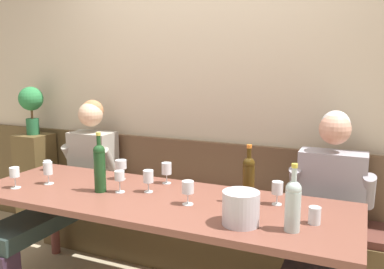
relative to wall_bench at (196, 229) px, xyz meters
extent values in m
cube|color=#C5B59A|center=(0.00, 0.26, 1.12)|extent=(6.80, 0.08, 2.80)
cube|color=brown|center=(0.00, 0.21, 0.19)|extent=(6.80, 0.03, 0.93)
cube|color=brown|center=(0.00, -0.02, -0.06)|extent=(2.70, 0.42, 0.44)
cube|color=brown|center=(0.00, -0.02, 0.18)|extent=(2.64, 0.39, 0.05)
cube|color=brown|center=(0.00, 0.17, 0.43)|extent=(2.70, 0.04, 0.45)
cube|color=brown|center=(0.00, -0.64, 0.44)|extent=(2.40, 0.79, 0.04)
cylinder|color=brown|center=(-1.13, -0.32, 0.07)|extent=(0.07, 0.07, 0.70)
cylinder|color=brown|center=(1.13, -0.32, 0.07)|extent=(0.07, 0.07, 0.70)
cube|color=#253430|center=(-0.94, -0.58, 0.15)|extent=(0.31, 1.03, 0.11)
cube|color=#9A978A|center=(-0.94, -0.02, 0.45)|extent=(0.37, 0.23, 0.49)
sphere|color=#D6AE8C|center=(-0.94, -0.03, 0.85)|extent=(0.20, 0.20, 0.20)
sphere|color=#A46E47|center=(-0.94, 0.00, 0.88)|extent=(0.19, 0.19, 0.19)
cylinder|color=#9A978A|center=(-1.14, -0.06, 0.47)|extent=(0.08, 0.20, 0.27)
cylinder|color=#9A978A|center=(-0.75, -0.06, 0.47)|extent=(0.08, 0.20, 0.27)
cube|color=gray|center=(0.98, -0.02, 0.46)|extent=(0.42, 0.20, 0.49)
sphere|color=tan|center=(0.98, -0.03, 0.85)|extent=(0.20, 0.20, 0.20)
sphere|color=beige|center=(0.98, 0.00, 0.88)|extent=(0.18, 0.18, 0.18)
cylinder|color=gray|center=(0.75, -0.06, 0.47)|extent=(0.08, 0.20, 0.27)
cylinder|color=gray|center=(1.20, -0.06, 0.47)|extent=(0.08, 0.20, 0.27)
cylinder|color=#BCB8BF|center=(0.60, -0.84, 0.54)|extent=(0.19, 0.19, 0.17)
cylinder|color=#3C290B|center=(0.55, -0.51, 0.57)|extent=(0.07, 0.07, 0.23)
sphere|color=#3C290B|center=(0.55, -0.51, 0.70)|extent=(0.07, 0.07, 0.07)
cylinder|color=#3C290B|center=(0.55, -0.51, 0.75)|extent=(0.03, 0.03, 0.08)
cylinder|color=orange|center=(0.55, -0.51, 0.80)|extent=(0.03, 0.03, 0.02)
cylinder|color=#1A411D|center=(-0.37, -0.69, 0.59)|extent=(0.07, 0.07, 0.26)
sphere|color=#1A411D|center=(-0.37, -0.69, 0.73)|extent=(0.07, 0.07, 0.07)
cylinder|color=#1A411D|center=(-0.37, -0.69, 0.78)|extent=(0.03, 0.03, 0.09)
cylinder|color=gold|center=(-0.37, -0.69, 0.83)|extent=(0.03, 0.03, 0.02)
cylinder|color=#ACC0BA|center=(0.86, -0.82, 0.56)|extent=(0.08, 0.08, 0.20)
sphere|color=#ACC0BA|center=(0.86, -0.82, 0.67)|extent=(0.08, 0.08, 0.08)
cylinder|color=#ACC0BA|center=(0.86, -0.82, 0.73)|extent=(0.03, 0.03, 0.10)
cylinder|color=gold|center=(0.86, -0.82, 0.79)|extent=(0.03, 0.03, 0.02)
cylinder|color=silver|center=(-0.80, -0.69, 0.46)|extent=(0.07, 0.07, 0.00)
cylinder|color=silver|center=(-0.80, -0.69, 0.49)|extent=(0.01, 0.01, 0.06)
cylinder|color=silver|center=(-0.80, -0.69, 0.57)|extent=(0.06, 0.06, 0.08)
cylinder|color=#F6D77E|center=(-0.80, -0.69, 0.54)|extent=(0.05, 0.05, 0.02)
cylinder|color=silver|center=(-0.93, -0.85, 0.46)|extent=(0.07, 0.07, 0.00)
cylinder|color=silver|center=(-0.93, -0.85, 0.50)|extent=(0.01, 0.01, 0.07)
cylinder|color=silver|center=(-0.93, -0.85, 0.57)|extent=(0.06, 0.06, 0.06)
cylinder|color=#EADD84|center=(-0.93, -0.85, 0.54)|extent=(0.06, 0.06, 0.02)
cylinder|color=silver|center=(0.24, -0.68, 0.46)|extent=(0.06, 0.06, 0.00)
cylinder|color=silver|center=(0.24, -0.68, 0.49)|extent=(0.01, 0.01, 0.07)
cylinder|color=silver|center=(0.24, -0.68, 0.56)|extent=(0.07, 0.07, 0.07)
cylinder|color=#F5D17D|center=(0.24, -0.68, 0.54)|extent=(0.06, 0.06, 0.03)
cylinder|color=silver|center=(-0.07, -0.36, 0.46)|extent=(0.06, 0.06, 0.00)
cylinder|color=silver|center=(-0.07, -0.36, 0.49)|extent=(0.01, 0.01, 0.06)
cylinder|color=silver|center=(-0.07, -0.36, 0.56)|extent=(0.07, 0.07, 0.08)
cylinder|color=#F1D484|center=(-0.07, -0.36, 0.53)|extent=(0.06, 0.06, 0.02)
cylinder|color=silver|center=(0.71, -0.47, 0.46)|extent=(0.06, 0.06, 0.00)
cylinder|color=silver|center=(0.71, -0.47, 0.49)|extent=(0.01, 0.01, 0.06)
cylinder|color=silver|center=(0.71, -0.47, 0.56)|extent=(0.07, 0.07, 0.07)
cylinder|color=silver|center=(-0.09, -0.57, 0.46)|extent=(0.06, 0.06, 0.00)
cylinder|color=silver|center=(-0.09, -0.57, 0.49)|extent=(0.01, 0.01, 0.06)
cylinder|color=silver|center=(-0.09, -0.57, 0.56)|extent=(0.07, 0.07, 0.08)
cylinder|color=#EFE48E|center=(-0.09, -0.57, 0.54)|extent=(0.06, 0.06, 0.03)
cylinder|color=silver|center=(-0.25, -0.65, 0.46)|extent=(0.06, 0.06, 0.00)
cylinder|color=silver|center=(-0.25, -0.65, 0.50)|extent=(0.01, 0.01, 0.08)
cylinder|color=silver|center=(-0.25, -0.65, 0.57)|extent=(0.06, 0.06, 0.06)
cylinder|color=#E7DF7B|center=(-0.25, -0.65, 0.55)|extent=(0.06, 0.06, 0.01)
cylinder|color=silver|center=(-0.41, -0.40, 0.46)|extent=(0.06, 0.06, 0.00)
cylinder|color=silver|center=(-0.41, -0.40, 0.50)|extent=(0.01, 0.01, 0.07)
cylinder|color=silver|center=(-0.41, -0.40, 0.57)|extent=(0.08, 0.08, 0.06)
cylinder|color=#F0D886|center=(-0.41, -0.40, 0.54)|extent=(0.07, 0.07, 0.01)
cylinder|color=silver|center=(-1.07, -0.41, 0.50)|extent=(0.06, 0.06, 0.08)
cylinder|color=silver|center=(0.95, -0.68, 0.50)|extent=(0.06, 0.06, 0.09)
cube|color=brown|center=(-1.65, 0.03, 0.17)|extent=(0.28, 0.28, 0.90)
cylinder|color=#235E36|center=(-1.65, 0.03, 0.70)|extent=(0.11, 0.11, 0.15)
cylinder|color=brown|center=(-1.65, 0.03, 0.82)|extent=(0.02, 0.02, 0.10)
sphere|color=#2A773E|center=(-1.65, 0.03, 0.95)|extent=(0.22, 0.22, 0.22)
camera|label=1|loc=(1.15, -2.71, 1.26)|focal=37.46mm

